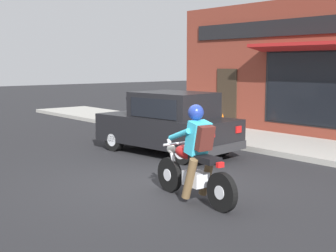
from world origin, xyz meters
name	(u,v)px	position (x,y,z in m)	size (l,w,h in m)	color
ground_plane	(160,184)	(0.00, 0.00, 0.00)	(80.00, 80.00, 0.00)	black
sidewalk_curb	(228,135)	(5.14, 3.00, 0.07)	(2.60, 22.00, 0.14)	#9E9B93
storefront_building	(296,69)	(6.67, 1.68, 2.11)	(1.25, 9.23, 4.20)	maroon
motorcycle_with_rider	(195,161)	(-0.27, -1.26, 0.68)	(0.60, 2.02, 1.62)	black
car_hatchback	(168,124)	(2.08, 2.22, 0.77)	(2.05, 3.94, 1.57)	black
traffic_cone	(223,123)	(5.13, 3.22, 0.43)	(0.36, 0.36, 0.60)	black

